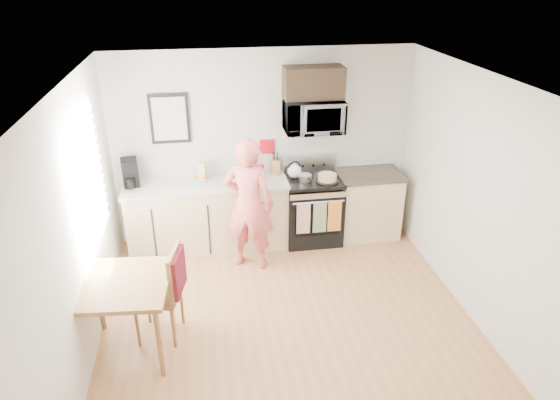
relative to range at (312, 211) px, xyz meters
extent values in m
plane|color=#9E673D|center=(-0.63, -1.98, -0.44)|extent=(4.60, 4.60, 0.00)
cube|color=beige|center=(-0.63, 0.32, 0.86)|extent=(4.00, 0.04, 2.60)
cube|color=beige|center=(-2.63, -1.98, 0.86)|extent=(0.04, 4.60, 2.60)
cube|color=beige|center=(1.37, -1.98, 0.86)|extent=(0.04, 4.60, 2.60)
cube|color=white|center=(-0.63, -1.98, 2.16)|extent=(4.00, 4.60, 0.04)
cube|color=white|center=(-2.61, -1.18, 1.11)|extent=(0.02, 1.40, 1.50)
cube|color=white|center=(-2.60, -1.18, 1.11)|extent=(0.01, 1.30, 1.40)
cube|color=tan|center=(-1.43, 0.02, 0.01)|extent=(2.10, 0.60, 0.90)
cube|color=beige|center=(-1.43, 0.02, 0.48)|extent=(2.14, 0.64, 0.04)
cube|color=tan|center=(0.80, 0.02, 0.01)|extent=(0.84, 0.60, 0.90)
cube|color=black|center=(0.80, 0.02, 0.48)|extent=(0.88, 0.64, 0.04)
cube|color=black|center=(0.00, 0.00, -0.05)|extent=(0.76, 0.65, 0.77)
cube|color=black|center=(0.00, -0.32, 0.01)|extent=(0.61, 0.02, 0.45)
cube|color=#B9B8BD|center=(0.00, -0.31, 0.34)|extent=(0.74, 0.02, 0.14)
cylinder|color=#B9B8BD|center=(0.00, -0.36, 0.30)|extent=(0.68, 0.02, 0.02)
cube|color=black|center=(0.00, 0.00, 0.46)|extent=(0.76, 0.65, 0.04)
cube|color=#B9B8BD|center=(0.00, 0.27, 0.60)|extent=(0.76, 0.08, 0.24)
cube|color=silver|center=(-0.20, -0.37, 0.08)|extent=(0.18, 0.02, 0.44)
cube|color=#5B724C|center=(0.02, -0.37, 0.08)|extent=(0.18, 0.02, 0.44)
cube|color=#C56C1D|center=(0.22, -0.37, 0.08)|extent=(0.18, 0.02, 0.44)
imported|color=#B9B8BD|center=(0.00, 0.10, 1.32)|extent=(0.76, 0.51, 0.42)
cube|color=black|center=(0.00, 0.15, 1.74)|extent=(0.76, 0.35, 0.40)
cube|color=black|center=(-1.83, 0.30, 1.31)|extent=(0.50, 0.03, 0.65)
cube|color=#9DA299|center=(-1.83, 0.28, 1.31)|extent=(0.42, 0.01, 0.56)
cube|color=red|center=(-0.58, 0.31, 0.86)|extent=(0.20, 0.02, 0.20)
imported|color=#E1443D|center=(-0.93, -0.53, 0.42)|extent=(0.73, 0.61, 1.72)
cube|color=brown|center=(-2.28, -1.93, 0.37)|extent=(0.89, 0.89, 0.04)
cylinder|color=brown|center=(-2.68, -2.26, -0.04)|extent=(0.05, 0.05, 0.79)
cylinder|color=brown|center=(-1.95, -2.33, -0.04)|extent=(0.05, 0.05, 0.79)
cylinder|color=brown|center=(-2.61, -1.54, -0.04)|extent=(0.05, 0.05, 0.79)
cylinder|color=brown|center=(-1.88, -1.60, -0.04)|extent=(0.05, 0.05, 0.79)
cube|color=brown|center=(-1.99, -1.73, 0.06)|extent=(0.51, 0.51, 0.04)
cube|color=brown|center=(-1.79, -1.77, 0.33)|extent=(0.13, 0.43, 0.52)
cube|color=#5C0F1A|center=(-1.76, -1.78, 0.34)|extent=(0.14, 0.39, 0.43)
cylinder|color=brown|center=(-2.21, -1.87, -0.20)|extent=(0.03, 0.03, 0.48)
cylinder|color=brown|center=(-1.85, -1.95, -0.20)|extent=(0.03, 0.03, 0.48)
cylinder|color=brown|center=(-2.13, -1.51, -0.20)|extent=(0.03, 0.03, 0.48)
cylinder|color=brown|center=(-1.77, -1.59, -0.20)|extent=(0.03, 0.03, 0.48)
cube|color=brown|center=(-0.48, 0.20, 0.61)|extent=(0.11, 0.14, 0.21)
cylinder|color=red|center=(-0.70, 0.17, 0.58)|extent=(0.12, 0.12, 0.15)
imported|color=white|center=(-1.48, 0.14, 0.53)|extent=(0.23, 0.23, 0.05)
cube|color=#D1B47D|center=(-1.47, 0.15, 0.63)|extent=(0.11, 0.11, 0.25)
cube|color=black|center=(-2.38, 0.12, 0.68)|extent=(0.24, 0.27, 0.36)
cylinder|color=black|center=(-2.38, 0.01, 0.59)|extent=(0.13, 0.13, 0.13)
cube|color=tan|center=(-0.88, -0.12, 0.56)|extent=(0.35, 0.21, 0.12)
cylinder|color=black|center=(0.16, -0.12, 0.50)|extent=(0.30, 0.30, 0.02)
cylinder|color=tan|center=(0.16, -0.12, 0.55)|extent=(0.25, 0.25, 0.08)
sphere|color=white|center=(-0.24, 0.07, 0.58)|extent=(0.19, 0.19, 0.19)
cone|color=white|center=(-0.24, 0.07, 0.68)|extent=(0.06, 0.06, 0.06)
torus|color=black|center=(-0.24, 0.07, 0.64)|extent=(0.17, 0.02, 0.17)
cylinder|color=#B9B8BD|center=(-0.12, -0.07, 0.53)|extent=(0.18, 0.18, 0.09)
cylinder|color=black|center=(-0.10, -0.20, 0.57)|extent=(0.05, 0.16, 0.02)
camera|label=1|loc=(-1.42, -6.02, 3.12)|focal=32.00mm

